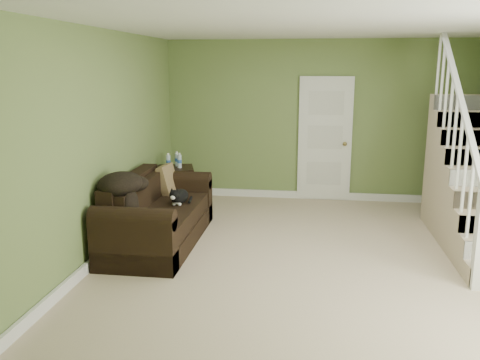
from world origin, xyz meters
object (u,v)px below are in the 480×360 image
(sofa, at_px, (156,218))
(side_table, at_px, (176,187))
(cat, at_px, (179,197))
(banana, at_px, (151,215))

(sofa, relative_size, side_table, 2.43)
(cat, bearing_deg, side_table, 114.88)
(sofa, relative_size, banana, 11.15)
(side_table, xyz_separation_m, banana, (0.24, -1.98, 0.15))
(sofa, bearing_deg, side_table, 96.16)
(cat, distance_m, banana, 0.65)
(sofa, distance_m, cat, 0.40)
(cat, relative_size, banana, 2.70)
(sofa, xyz_separation_m, side_table, (-0.17, 1.57, 0.01))
(banana, bearing_deg, side_table, 64.99)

